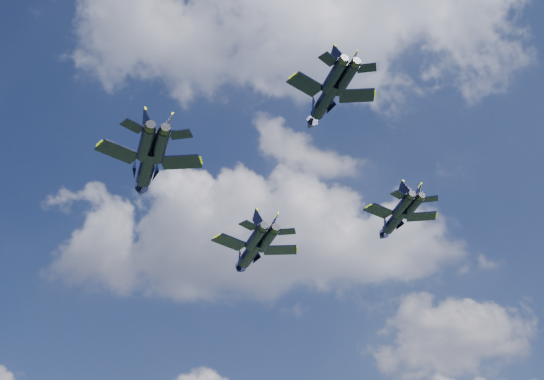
{
  "coord_description": "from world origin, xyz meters",
  "views": [
    {
      "loc": [
        12.26,
        -74.13,
        8.12
      ],
      "look_at": [
        2.3,
        2.42,
        56.6
      ],
      "focal_mm": 45.0,
      "sensor_mm": 36.0,
      "label": 1
    }
  ],
  "objects_px": {
    "jet_lead": "(250,254)",
    "jet_left": "(147,168)",
    "jet_slot": "(324,101)",
    "jet_right": "(394,221)"
  },
  "relations": [
    {
      "from": "jet_lead",
      "to": "jet_right",
      "type": "bearing_deg",
      "value": -52.65
    },
    {
      "from": "jet_right",
      "to": "jet_slot",
      "type": "bearing_deg",
      "value": -129.6
    },
    {
      "from": "jet_slot",
      "to": "jet_left",
      "type": "bearing_deg",
      "value": 131.72
    },
    {
      "from": "jet_lead",
      "to": "jet_right",
      "type": "xyz_separation_m",
      "value": [
        22.59,
        -11.09,
        -1.85
      ]
    },
    {
      "from": "jet_lead",
      "to": "jet_slot",
      "type": "distance_m",
      "value": 39.21
    },
    {
      "from": "jet_lead",
      "to": "jet_left",
      "type": "xyz_separation_m",
      "value": [
        -9.34,
        -26.52,
        -0.32
      ]
    },
    {
      "from": "jet_lead",
      "to": "jet_left",
      "type": "height_order",
      "value": "jet_lead"
    },
    {
      "from": "jet_left",
      "to": "jet_slot",
      "type": "distance_m",
      "value": 25.71
    },
    {
      "from": "jet_lead",
      "to": "jet_slot",
      "type": "height_order",
      "value": "jet_lead"
    },
    {
      "from": "jet_lead",
      "to": "jet_left",
      "type": "relative_size",
      "value": 1.03
    }
  ]
}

